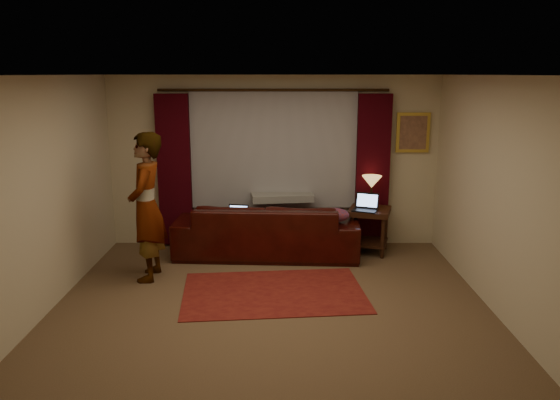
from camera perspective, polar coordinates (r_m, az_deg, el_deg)
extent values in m
cube|color=brown|center=(6.32, -0.94, -11.40)|extent=(5.00, 5.00, 0.01)
cube|color=silver|center=(5.76, -1.04, 12.92)|extent=(5.00, 5.00, 0.02)
cube|color=beige|center=(8.36, -0.67, 4.02)|extent=(5.00, 0.02, 2.60)
cube|color=beige|center=(3.51, -1.74, -8.92)|extent=(5.00, 0.02, 2.60)
cube|color=beige|center=(6.45, -23.77, 0.19)|extent=(0.02, 5.00, 2.60)
cube|color=beige|center=(6.37, 22.12, 0.18)|extent=(0.02, 5.00, 2.60)
cube|color=gray|center=(8.27, -0.68, 5.32)|extent=(2.50, 0.05, 1.80)
cube|color=black|center=(8.43, -10.95, 3.03)|extent=(0.50, 0.14, 2.30)
cube|color=black|center=(8.39, 9.63, 3.04)|extent=(0.50, 0.14, 2.30)
cylinder|color=black|center=(8.15, -0.71, 11.42)|extent=(0.04, 0.04, 3.40)
cube|color=gold|center=(8.51, 13.71, 6.87)|extent=(0.50, 0.04, 0.60)
imported|color=black|center=(7.99, -1.36, -2.00)|extent=(2.72, 1.29, 1.07)
cube|color=gray|center=(8.19, 0.23, 2.24)|extent=(0.96, 0.48, 0.11)
ellipsoid|color=brown|center=(7.82, 5.53, -1.65)|extent=(0.56, 0.49, 0.20)
cube|color=maroon|center=(6.77, -0.66, -9.61)|extent=(2.33, 1.67, 0.01)
cube|color=black|center=(8.24, 9.28, -3.17)|extent=(0.72, 0.72, 0.67)
imported|color=gray|center=(7.15, -13.77, -0.72)|extent=(0.57, 0.57, 1.91)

